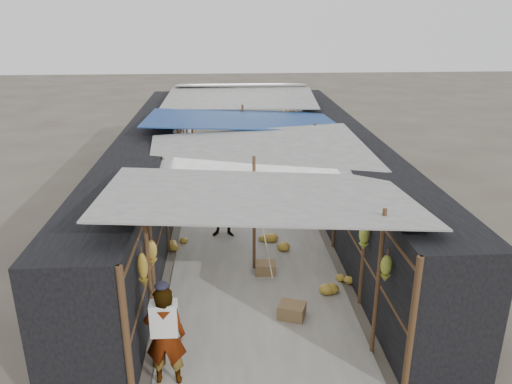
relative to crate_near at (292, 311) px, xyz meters
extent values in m
plane|color=#6B6356|center=(-0.58, -1.07, -0.14)|extent=(80.00, 80.00, 0.00)
cube|color=#9E998E|center=(-0.58, 5.43, -0.13)|extent=(3.60, 16.00, 0.02)
cube|color=black|center=(-3.28, 5.43, 1.01)|extent=(1.40, 15.00, 2.30)
cube|color=black|center=(2.12, 5.43, 1.01)|extent=(1.40, 15.00, 2.30)
cube|color=olive|center=(0.00, 0.00, 0.00)|extent=(0.58, 0.53, 0.29)
cube|color=olive|center=(-0.35, 1.69, -0.01)|extent=(0.46, 0.38, 0.26)
cube|color=olive|center=(-1.14, 7.78, 0.01)|extent=(0.52, 0.44, 0.31)
cylinder|color=black|center=(0.37, 8.35, -0.05)|extent=(0.62, 0.62, 0.19)
imported|color=white|center=(-2.13, -1.57, 0.70)|extent=(0.63, 0.42, 1.68)
imported|color=#2134A8|center=(-1.19, 3.68, 0.58)|extent=(0.76, 0.62, 1.46)
imported|color=#433D3A|center=(1.12, 5.70, 0.37)|extent=(0.56, 0.74, 1.02)
cylinder|color=brown|center=(-2.38, -1.07, 1.16)|extent=(0.07, 0.07, 2.60)
cylinder|color=brown|center=(1.22, -1.07, 1.16)|extent=(0.07, 0.07, 2.60)
cylinder|color=brown|center=(-0.58, 1.93, 1.16)|extent=(0.07, 0.07, 2.60)
cylinder|color=brown|center=(-2.38, 4.93, 1.16)|extent=(0.07, 0.07, 2.60)
cylinder|color=brown|center=(1.22, 4.93, 1.16)|extent=(0.07, 0.07, 2.60)
cylinder|color=brown|center=(-0.58, 7.93, 1.16)|extent=(0.07, 0.07, 2.60)
cylinder|color=brown|center=(-2.38, 10.93, 1.16)|extent=(0.07, 0.07, 2.60)
cylinder|color=brown|center=(1.22, 10.93, 1.16)|extent=(0.07, 0.07, 2.60)
cube|color=#A0A09A|center=(-0.58, -0.07, 2.36)|extent=(5.21, 3.19, 0.52)
cube|color=#A0A09A|center=(-0.38, 3.13, 2.21)|extent=(5.23, 3.73, 0.50)
cube|color=navy|center=(-0.68, 6.43, 2.31)|extent=(5.40, 3.60, 0.41)
cube|color=#A0A09A|center=(-0.58, 9.73, 2.41)|extent=(5.37, 3.66, 0.27)
cube|color=#A0A09A|center=(-0.48, 12.13, 2.51)|extent=(5.00, 1.99, 0.24)
cylinder|color=brown|center=(-2.58, 5.43, 1.91)|extent=(0.06, 15.00, 0.06)
cylinder|color=brown|center=(1.42, 5.43, 1.91)|extent=(0.06, 15.00, 0.06)
cylinder|color=gray|center=(-0.58, 5.43, 1.91)|extent=(0.02, 15.00, 0.02)
cube|color=#173C9B|center=(-0.69, 5.46, 1.61)|extent=(0.70, 0.03, 0.60)
cube|color=#21653A|center=(-1.17, 1.89, 1.56)|extent=(0.60, 0.03, 0.70)
cube|color=navy|center=(-1.06, 9.91, 1.61)|extent=(0.65, 0.03, 0.60)
cube|color=#1A59AC|center=(-0.29, 4.46, 1.58)|extent=(0.55, 0.03, 0.65)
cube|color=#AC1A25|center=(0.59, 4.40, 1.61)|extent=(0.50, 0.03, 0.60)
cube|color=silver|center=(-0.14, 7.82, 1.63)|extent=(0.60, 0.03, 0.55)
ellipsoid|color=#A9862B|center=(-2.46, -1.10, 1.56)|extent=(0.16, 0.14, 0.60)
ellipsoid|color=#A9862B|center=(-2.46, -0.20, 1.39)|extent=(0.20, 0.17, 0.49)
ellipsoid|color=#A9862B|center=(-2.46, 1.97, 1.48)|extent=(0.14, 0.12, 0.58)
ellipsoid|color=olive|center=(-2.46, 3.27, 1.56)|extent=(0.14, 0.12, 0.41)
ellipsoid|color=olive|center=(-2.46, 4.92, 1.45)|extent=(0.18, 0.15, 0.51)
ellipsoid|color=#A9862B|center=(-2.46, 6.20, 1.38)|extent=(0.15, 0.13, 0.60)
ellipsoid|color=olive|center=(-2.46, 7.69, 1.36)|extent=(0.17, 0.14, 0.50)
ellipsoid|color=#A9862B|center=(-2.46, 9.27, 1.59)|extent=(0.16, 0.14, 0.46)
ellipsoid|color=olive|center=(-2.46, 10.34, 1.66)|extent=(0.19, 0.16, 0.37)
ellipsoid|color=olive|center=(-2.46, 12.33, 1.60)|extent=(0.17, 0.14, 0.56)
ellipsoid|color=olive|center=(1.30, -1.14, 1.48)|extent=(0.18, 0.15, 0.46)
ellipsoid|color=olive|center=(1.30, 0.11, 1.42)|extent=(0.20, 0.17, 0.49)
ellipsoid|color=olive|center=(1.30, 1.90, 1.57)|extent=(0.20, 0.17, 0.52)
ellipsoid|color=olive|center=(1.30, 3.16, 1.61)|extent=(0.16, 0.14, 0.57)
ellipsoid|color=#A9862B|center=(1.30, 4.46, 1.57)|extent=(0.17, 0.14, 0.59)
ellipsoid|color=#A9862B|center=(1.30, 6.37, 1.54)|extent=(0.20, 0.17, 0.47)
ellipsoid|color=olive|center=(1.30, 7.87, 1.50)|extent=(0.18, 0.16, 0.49)
ellipsoid|color=#A9862B|center=(1.30, 8.93, 1.63)|extent=(0.17, 0.14, 0.39)
ellipsoid|color=#A9862B|center=(1.30, 10.71, 1.59)|extent=(0.15, 0.12, 0.57)
ellipsoid|color=olive|center=(1.30, 11.99, 1.35)|extent=(0.18, 0.15, 0.57)
ellipsoid|color=#A9862B|center=(-2.11, 9.97, 0.02)|extent=(0.65, 0.55, 0.32)
ellipsoid|color=#A9862B|center=(-2.28, 3.13, -0.03)|extent=(0.45, 0.38, 0.23)
ellipsoid|color=#A9862B|center=(-0.91, 5.39, 0.03)|extent=(0.70, 0.60, 0.35)
ellipsoid|color=#A9862B|center=(1.12, 1.00, 0.01)|extent=(0.61, 0.52, 0.30)
ellipsoid|color=olive|center=(0.79, 4.95, -0.01)|extent=(0.55, 0.47, 0.27)
ellipsoid|color=#A9862B|center=(-0.08, 3.02, 0.00)|extent=(0.58, 0.49, 0.29)
camera|label=1|loc=(-1.18, -7.91, 5.26)|focal=35.00mm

